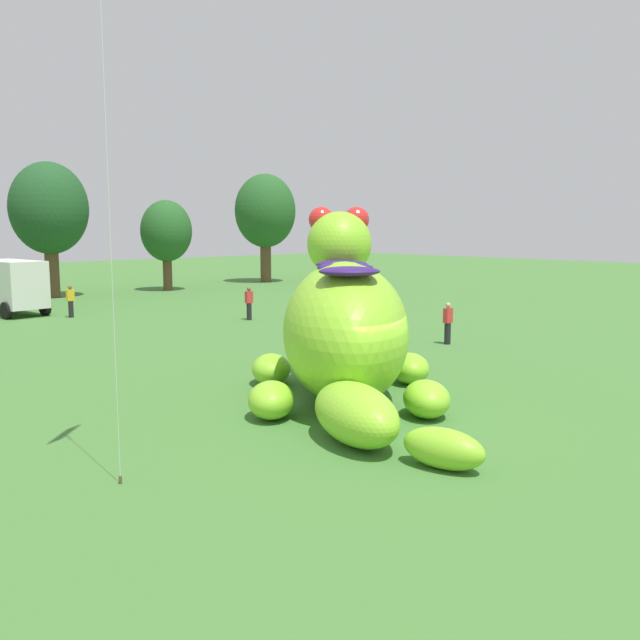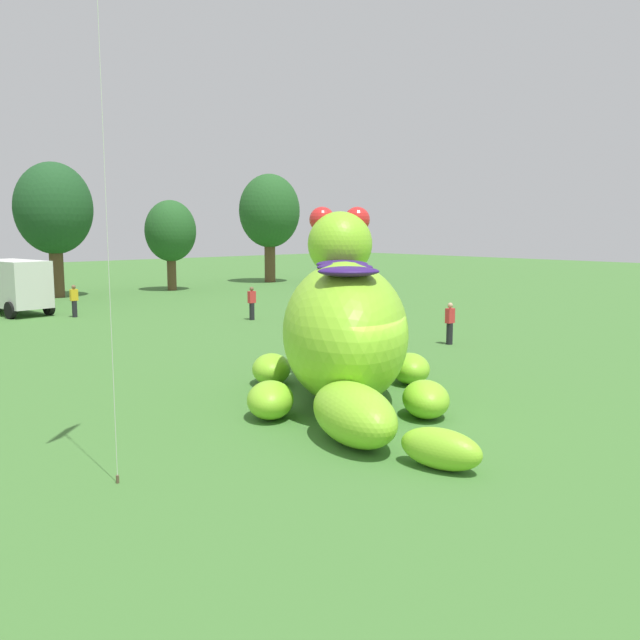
# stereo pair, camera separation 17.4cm
# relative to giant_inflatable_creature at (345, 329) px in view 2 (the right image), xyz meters

# --- Properties ---
(ground_plane) EXTENTS (160.00, 160.00, 0.00)m
(ground_plane) POSITION_rel_giant_inflatable_creature_xyz_m (-0.93, -1.66, -1.97)
(ground_plane) COLOR #427533
(giant_inflatable_creature) EXTENTS (7.63, 9.96, 5.38)m
(giant_inflatable_creature) POSITION_rel_giant_inflatable_creature_xyz_m (0.00, 0.00, 0.00)
(giant_inflatable_creature) COLOR #8CD12D
(giant_inflatable_creature) RESTS_ON ground
(box_truck) EXTENTS (3.02, 6.60, 2.95)m
(box_truck) POSITION_rel_giant_inflatable_creature_xyz_m (-0.44, 26.03, -0.37)
(box_truck) COLOR #333842
(box_truck) RESTS_ON ground
(tree_centre_left) EXTENTS (5.09, 5.09, 9.03)m
(tree_centre_left) POSITION_rel_giant_inflatable_creature_xyz_m (4.92, 32.85, 3.94)
(tree_centre_left) COLOR brown
(tree_centre_left) RESTS_ON ground
(tree_centre) EXTENTS (3.79, 3.79, 6.72)m
(tree_centre) POSITION_rel_giant_inflatable_creature_xyz_m (13.31, 32.20, 2.43)
(tree_centre) COLOR brown
(tree_centre) RESTS_ON ground
(tree_centre_right) EXTENTS (5.19, 5.19, 9.21)m
(tree_centre_right) POSITION_rel_giant_inflatable_creature_xyz_m (23.57, 33.33, 4.06)
(tree_centre_right) COLOR brown
(tree_centre_right) RESTS_ON ground
(spectator_near_inflatable) EXTENTS (0.38, 0.26, 1.71)m
(spectator_near_inflatable) POSITION_rel_giant_inflatable_creature_xyz_m (9.38, 3.50, -1.12)
(spectator_near_inflatable) COLOR black
(spectator_near_inflatable) RESTS_ON ground
(spectator_by_cars) EXTENTS (0.38, 0.26, 1.71)m
(spectator_by_cars) POSITION_rel_giant_inflatable_creature_xyz_m (7.86, 14.85, -1.12)
(spectator_by_cars) COLOR black
(spectator_by_cars) RESTS_ON ground
(spectator_wandering) EXTENTS (0.38, 0.26, 1.71)m
(spectator_wandering) POSITION_rel_giant_inflatable_creature_xyz_m (1.55, 22.02, -1.12)
(spectator_wandering) COLOR black
(spectator_wandering) RESTS_ON ground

